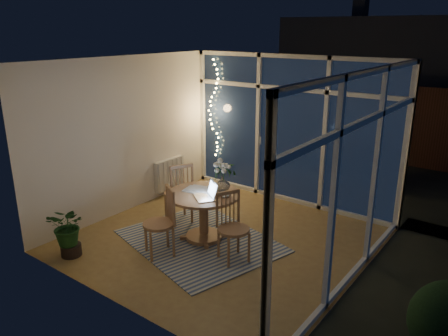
{
  "coord_description": "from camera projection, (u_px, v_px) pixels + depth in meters",
  "views": [
    {
      "loc": [
        3.55,
        -4.7,
        3.02
      ],
      "look_at": [
        -0.17,
        0.25,
        1.02
      ],
      "focal_mm": 35.0,
      "sensor_mm": 36.0,
      "label": 1
    }
  ],
  "objects": [
    {
      "name": "wall_left",
      "position": [
        127.0,
        136.0,
        7.27
      ],
      "size": [
        0.04,
        4.0,
        2.6
      ],
      "primitive_type": "cube",
      "color": "silver",
      "rests_on": "floor"
    },
    {
      "name": "wall_back",
      "position": [
        292.0,
        130.0,
        7.65
      ],
      "size": [
        4.0,
        0.04,
        2.6
      ],
      "primitive_type": "cube",
      "color": "silver",
      "rests_on": "floor"
    },
    {
      "name": "newspapers",
      "position": [
        197.0,
        189.0,
        6.45
      ],
      "size": [
        0.36,
        0.27,
        0.02
      ],
      "primitive_type": "cube",
      "rotation": [
        0.0,
        0.0,
        -0.0
      ],
      "color": "silver",
      "rests_on": "dining_table"
    },
    {
      "name": "garden_fence",
      "position": [
        361.0,
        120.0,
        10.44
      ],
      "size": [
        11.0,
        0.08,
        1.8
      ],
      "primitive_type": "cube",
      "color": "#3A2015",
      "rests_on": "ground"
    },
    {
      "name": "chair_left",
      "position": [
        178.0,
        191.0,
        6.99
      ],
      "size": [
        0.64,
        0.64,
        1.03
      ],
      "primitive_type": "cube",
      "rotation": [
        0.0,
        0.0,
        -2.04
      ],
      "color": "olive",
      "rests_on": "floor"
    },
    {
      "name": "garden_patio",
      "position": [
        371.0,
        167.0,
        10.07
      ],
      "size": [
        12.0,
        6.0,
        0.1
      ],
      "primitive_type": "cube",
      "color": "black",
      "rests_on": "ground"
    },
    {
      "name": "window_wall_right",
      "position": [
        359.0,
        185.0,
        5.01
      ],
      "size": [
        0.1,
        4.0,
        2.6
      ],
      "primitive_type": "cube",
      "color": "silver",
      "rests_on": "floor"
    },
    {
      "name": "laptop",
      "position": [
        204.0,
        190.0,
        6.1
      ],
      "size": [
        0.45,
        0.44,
        0.25
      ],
      "primitive_type": null,
      "rotation": [
        0.0,
        0.0,
        -0.63
      ],
      "color": "silver",
      "rests_on": "dining_table"
    },
    {
      "name": "potted_plant",
      "position": [
        69.0,
        230.0,
        5.95
      ],
      "size": [
        0.68,
        0.65,
        0.76
      ],
      "primitive_type": "imported",
      "rotation": [
        0.0,
        0.0,
        0.41
      ],
      "color": "#174119",
      "rests_on": "floor"
    },
    {
      "name": "wall_front",
      "position": [
        109.0,
        198.0,
        4.61
      ],
      "size": [
        4.0,
        0.04,
        2.6
      ],
      "primitive_type": "cube",
      "color": "silver",
      "rests_on": "floor"
    },
    {
      "name": "chair_front",
      "position": [
        159.0,
        222.0,
        5.93
      ],
      "size": [
        0.63,
        0.63,
        0.99
      ],
      "primitive_type": "cube",
      "rotation": [
        0.0,
        0.0,
        -0.54
      ],
      "color": "olive",
      "rests_on": "floor"
    },
    {
      "name": "ceiling",
      "position": [
        223.0,
        61.0,
        5.73
      ],
      "size": [
        4.0,
        4.0,
        0.0
      ],
      "primitive_type": "plane",
      "color": "white",
      "rests_on": "wall_back"
    },
    {
      "name": "dining_table",
      "position": [
        204.0,
        216.0,
        6.43
      ],
      "size": [
        1.32,
        1.32,
        0.73
      ],
      "primitive_type": "cylinder",
      "rotation": [
        0.0,
        0.0,
        -0.27
      ],
      "color": "olive",
      "rests_on": "floor"
    },
    {
      "name": "bowl",
      "position": [
        225.0,
        196.0,
        6.17
      ],
      "size": [
        0.19,
        0.19,
        0.04
      ],
      "primitive_type": "imported",
      "rotation": [
        0.0,
        0.0,
        -0.27
      ],
      "color": "white",
      "rests_on": "dining_table"
    },
    {
      "name": "wall_right",
      "position": [
        362.0,
        185.0,
        4.99
      ],
      "size": [
        0.04,
        4.0,
        2.6
      ],
      "primitive_type": "cube",
      "color": "silver",
      "rests_on": "floor"
    },
    {
      "name": "fairy_lights",
      "position": [
        213.0,
        109.0,
        8.43
      ],
      "size": [
        0.24,
        0.1,
        1.85
      ],
      "primitive_type": null,
      "color": "#FFD866",
      "rests_on": "window_wall_back"
    },
    {
      "name": "chair_right",
      "position": [
        234.0,
        228.0,
        5.79
      ],
      "size": [
        0.6,
        0.6,
        0.97
      ],
      "primitive_type": "cube",
      "rotation": [
        0.0,
        0.0,
        1.1
      ],
      "color": "olive",
      "rests_on": "floor"
    },
    {
      "name": "window_wall_back",
      "position": [
        290.0,
        131.0,
        7.62
      ],
      "size": [
        4.0,
        0.1,
        2.6
      ],
      "primitive_type": "cube",
      "color": "silver",
      "rests_on": "floor"
    },
    {
      "name": "phone",
      "position": [
        198.0,
        196.0,
        6.2
      ],
      "size": [
        0.1,
        0.05,
        0.01
      ],
      "primitive_type": "cube",
      "rotation": [
        0.0,
        0.0,
        -0.01
      ],
      "color": "black",
      "rests_on": "dining_table"
    },
    {
      "name": "radiator",
      "position": [
        170.0,
        174.0,
        8.2
      ],
      "size": [
        0.1,
        0.7,
        0.58
      ],
      "primitive_type": "cube",
      "color": "silver",
      "rests_on": "wall_left"
    },
    {
      "name": "rug",
      "position": [
        200.0,
        241.0,
        6.47
      ],
      "size": [
        2.58,
        2.27,
        0.01
      ],
      "primitive_type": "cube",
      "rotation": [
        0.0,
        0.0,
        -0.27
      ],
      "color": "beige",
      "rests_on": "floor"
    },
    {
      "name": "garden_shrubs",
      "position": [
        288.0,
        152.0,
        9.44
      ],
      "size": [
        0.9,
        0.9,
        0.9
      ],
      "primitive_type": "sphere",
      "color": "black",
      "rests_on": "ground"
    },
    {
      "name": "flower_vase",
      "position": [
        223.0,
        184.0,
        6.37
      ],
      "size": [
        0.25,
        0.25,
        0.21
      ],
      "primitive_type": "imported",
      "rotation": [
        0.0,
        0.0,
        -0.27
      ],
      "color": "silver",
      "rests_on": "dining_table"
    },
    {
      "name": "floor",
      "position": [
        223.0,
        239.0,
        6.53
      ],
      "size": [
        4.0,
        4.0,
        0.0
      ],
      "primitive_type": "plane",
      "color": "brown",
      "rests_on": "ground"
    },
    {
      "name": "neighbour_roof",
      "position": [
        415.0,
        58.0,
        12.15
      ],
      "size": [
        7.0,
        3.0,
        2.2
      ],
      "primitive_type": "cube",
      "color": "#2F3238",
      "rests_on": "ground"
    }
  ]
}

